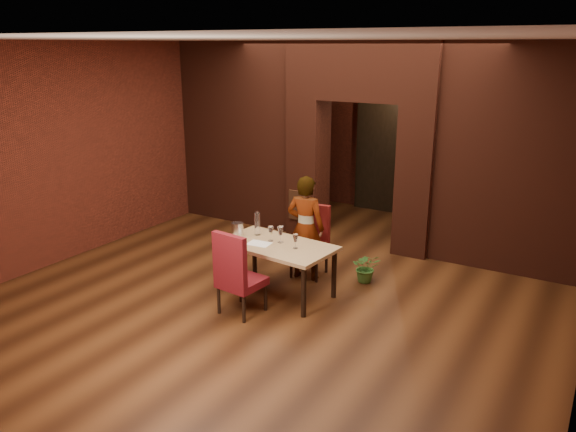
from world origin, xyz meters
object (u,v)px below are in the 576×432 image
at_px(dining_table, 277,269).
at_px(wine_glass_a, 271,234).
at_px(chair_near, 242,272).
at_px(wine_bucket, 238,230).
at_px(wine_glass_c, 295,241).
at_px(wine_glass_b, 280,235).
at_px(potted_plant, 366,267).
at_px(water_bottle, 257,223).
at_px(chair_far, 309,242).
at_px(person_seated, 306,228).

relative_size(dining_table, wine_glass_a, 7.50).
height_order(chair_near, wine_bucket, chair_near).
xyz_separation_m(chair_near, wine_glass_c, (0.37, 0.65, 0.26)).
relative_size(dining_table, wine_glass_b, 6.84).
height_order(wine_bucket, potted_plant, wine_bucket).
relative_size(water_bottle, potted_plant, 0.78).
bearing_deg(wine_bucket, dining_table, 2.48).
bearing_deg(wine_glass_a, water_bottle, 158.09).
distance_m(chair_near, potted_plant, 1.90).
bearing_deg(chair_near, wine_glass_a, -80.23).
distance_m(chair_near, wine_bucket, 0.86).
relative_size(wine_glass_a, wine_glass_c, 1.05).
xyz_separation_m(chair_far, potted_plant, (0.79, 0.19, -0.29)).
xyz_separation_m(wine_glass_b, water_bottle, (-0.42, 0.10, 0.06)).
distance_m(chair_far, wine_glass_c, 0.85).
bearing_deg(person_seated, water_bottle, 37.94).
bearing_deg(wine_glass_a, potted_plant, 42.21).
xyz_separation_m(wine_glass_a, wine_glass_b, (0.14, 0.01, 0.01)).
bearing_deg(chair_far, dining_table, -100.84).
xyz_separation_m(wine_glass_a, wine_glass_c, (0.41, -0.08, -0.00)).
xyz_separation_m(wine_glass_a, wine_bucket, (-0.47, -0.08, -0.00)).
bearing_deg(dining_table, potted_plant, 53.63).
xyz_separation_m(dining_table, wine_glass_a, (-0.13, 0.06, 0.44)).
bearing_deg(wine_glass_c, chair_far, 106.12).
height_order(chair_far, chair_near, chair_near).
xyz_separation_m(wine_glass_c, potted_plant, (0.57, 0.97, -0.57)).
height_order(chair_near, water_bottle, chair_near).
xyz_separation_m(dining_table, potted_plant, (0.85, 0.95, -0.13)).
height_order(dining_table, potted_plant, dining_table).
xyz_separation_m(chair_far, wine_glass_a, (-0.19, -0.70, 0.29)).
bearing_deg(person_seated, wine_glass_c, 101.18).
xyz_separation_m(dining_table, wine_glass_b, (0.01, 0.07, 0.45)).
height_order(wine_glass_b, wine_glass_c, wine_glass_b).
relative_size(wine_glass_b, wine_glass_c, 1.15).
relative_size(chair_far, wine_glass_a, 5.08).
distance_m(dining_table, water_bottle, 0.68).
bearing_deg(wine_bucket, wine_glass_a, 10.13).
xyz_separation_m(dining_table, person_seated, (0.06, 0.65, 0.39)).
distance_m(chair_near, wine_glass_a, 0.78).
height_order(wine_glass_a, potted_plant, wine_glass_a).
relative_size(wine_glass_a, wine_glass_b, 0.91).
xyz_separation_m(wine_glass_b, potted_plant, (0.84, 0.88, -0.59)).
bearing_deg(chair_near, person_seated, -89.93).
relative_size(wine_glass_b, water_bottle, 0.65).
distance_m(wine_glass_a, wine_bucket, 0.48).
distance_m(wine_glass_a, water_bottle, 0.31).
distance_m(water_bottle, potted_plant, 1.62).
bearing_deg(wine_glass_a, person_seated, 72.55).
distance_m(chair_far, wine_glass_b, 0.75).
relative_size(wine_glass_a, water_bottle, 0.59).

